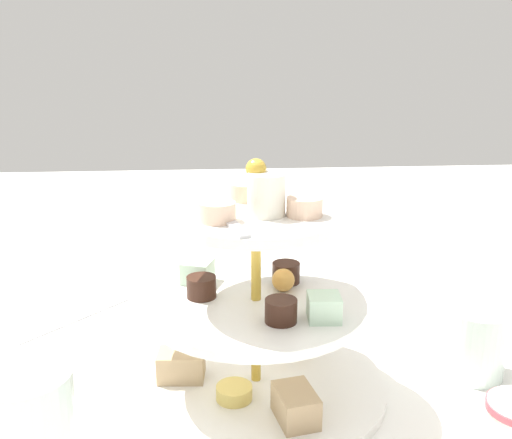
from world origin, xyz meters
TOP-DOWN VIEW (x-y plane):
  - ground_plane at (0.00, 0.00)m, footprint 2.40×2.40m
  - tiered_serving_stand at (0.00, 0.00)m, footprint 0.27×0.27m
  - water_glass_short_left at (-0.01, 0.24)m, footprint 0.06×0.06m
  - butter_knife_left at (-0.18, -0.23)m, footprint 0.13×0.13m

SIDE VIEW (x-z plane):
  - ground_plane at x=0.00m, z-range 0.00..0.00m
  - butter_knife_left at x=-0.18m, z-range 0.00..0.00m
  - water_glass_short_left at x=-0.01m, z-range 0.00..0.08m
  - tiered_serving_stand at x=0.00m, z-range -0.04..0.20m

